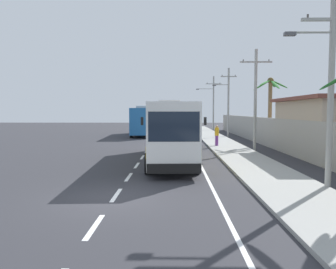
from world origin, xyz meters
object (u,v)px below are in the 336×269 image
object	(u,v)px
coach_bus_far_lane	(143,120)
utility_pole_distant	(213,101)
utility_pole_far	(228,100)
pedestrian_near_kerb	(217,135)
coach_bus_foreground	(170,130)
utility_pole_nearest	(330,80)
utility_pole_mid	(255,97)
palm_second	(270,100)
motorcycle_beside_bus	(199,140)

from	to	relation	value
coach_bus_far_lane	utility_pole_distant	size ratio (longest dim) A/B	1.29
utility_pole_far	pedestrian_near_kerb	bearing A→B (deg)	-103.75
coach_bus_foreground	pedestrian_near_kerb	distance (m)	9.26
utility_pole_nearest	pedestrian_near_kerb	bearing A→B (deg)	98.64
utility_pole_mid	palm_second	xyz separation A→B (m)	(2.17, 3.37, -0.11)
utility_pole_mid	palm_second	world-z (taller)	utility_pole_mid
coach_bus_foreground	utility_pole_far	xyz separation A→B (m)	(6.80, 19.59, 2.46)
motorcycle_beside_bus	utility_pole_mid	bearing A→B (deg)	-31.68
utility_pole_nearest	utility_pole_far	bearing A→B (deg)	89.18
utility_pole_distant	utility_pole_mid	bearing A→B (deg)	-89.45
coach_bus_far_lane	utility_pole_nearest	size ratio (longest dim) A/B	1.38
coach_bus_foreground	utility_pole_mid	distance (m)	9.43
motorcycle_beside_bus	utility_pole_far	size ratio (longest dim) A/B	0.23
coach_bus_foreground	palm_second	distance (m)	13.23
coach_bus_far_lane	pedestrian_near_kerb	bearing A→B (deg)	-60.79
coach_bus_far_lane	utility_pole_mid	world-z (taller)	utility_pole_mid
palm_second	utility_pole_distant	bearing A→B (deg)	95.87
utility_pole_far	palm_second	world-z (taller)	utility_pole_far
coach_bus_far_lane	utility_pole_mid	size ratio (longest dim) A/B	1.40
palm_second	utility_pole_nearest	bearing A→B (deg)	-98.67
utility_pole_mid	palm_second	distance (m)	4.00
pedestrian_near_kerb	utility_pole_mid	world-z (taller)	utility_pole_mid
coach_bus_far_lane	motorcycle_beside_bus	size ratio (longest dim) A/B	5.78
pedestrian_near_kerb	utility_pole_distant	distance (m)	25.20
utility_pole_far	utility_pole_distant	bearing A→B (deg)	91.03
pedestrian_near_kerb	utility_pole_far	size ratio (longest dim) A/B	0.22
coach_bus_far_lane	palm_second	bearing A→B (deg)	-45.11
pedestrian_near_kerb	utility_pole_mid	bearing A→B (deg)	84.20
pedestrian_near_kerb	utility_pole_nearest	xyz separation A→B (m)	(2.38, -15.67, 3.30)
motorcycle_beside_bus	palm_second	xyz separation A→B (m)	(6.51, 0.69, 3.54)
utility_pole_mid	utility_pole_distant	distance (m)	26.99
utility_pole_nearest	utility_pole_distant	size ratio (longest dim) A/B	0.93
utility_pole_nearest	utility_pole_mid	bearing A→B (deg)	88.29
utility_pole_nearest	utility_pole_distant	xyz separation A→B (m)	(0.14, 40.48, 0.37)
coach_bus_foreground	pedestrian_near_kerb	size ratio (longest dim) A/B	6.72
palm_second	coach_bus_far_lane	bearing A→B (deg)	134.89
pedestrian_near_kerb	utility_pole_distant	world-z (taller)	utility_pole_distant
utility_pole_far	utility_pole_distant	world-z (taller)	utility_pole_distant
motorcycle_beside_bus	coach_bus_far_lane	bearing A→B (deg)	114.93
coach_bus_far_lane	utility_pole_mid	distance (m)	19.53
motorcycle_beside_bus	coach_bus_foreground	bearing A→B (deg)	-105.78
motorcycle_beside_bus	utility_pole_nearest	size ratio (longest dim) A/B	0.24
pedestrian_near_kerb	utility_pole_nearest	bearing A→B (deg)	40.91
coach_bus_far_lane	utility_pole_distant	xyz separation A→B (m)	(10.37, 10.77, 2.77)
utility_pole_far	utility_pole_nearest	bearing A→B (deg)	-90.82
pedestrian_near_kerb	palm_second	distance (m)	5.95
coach_bus_far_lane	utility_pole_mid	bearing A→B (deg)	-56.75
coach_bus_foreground	utility_pole_nearest	world-z (taller)	utility_pole_nearest
motorcycle_beside_bus	utility_pole_distant	bearing A→B (deg)	80.47
coach_bus_foreground	utility_pole_distant	size ratio (longest dim) A/B	1.38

